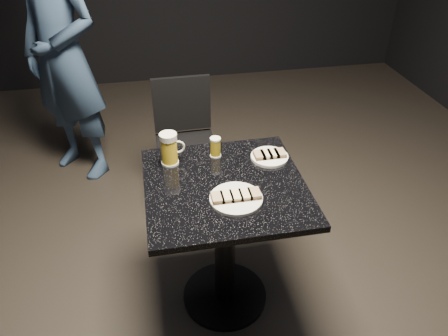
# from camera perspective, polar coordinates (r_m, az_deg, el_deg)

# --- Properties ---
(floor) EXTENTS (6.00, 6.00, 0.00)m
(floor) POSITION_cam_1_polar(r_m,az_deg,el_deg) (2.43, 0.09, -16.42)
(floor) COLOR black
(floor) RESTS_ON ground
(plate_large) EXTENTS (0.22, 0.22, 0.01)m
(plate_large) POSITION_cam_1_polar(r_m,az_deg,el_deg) (1.81, 1.59, -4.03)
(plate_large) COLOR silver
(plate_large) RESTS_ON table
(plate_small) EXTENTS (0.18, 0.18, 0.01)m
(plate_small) POSITION_cam_1_polar(r_m,az_deg,el_deg) (2.08, 5.96, 1.45)
(plate_small) COLOR white
(plate_small) RESTS_ON table
(patron) EXTENTS (0.76, 0.73, 1.75)m
(patron) POSITION_cam_1_polar(r_m,az_deg,el_deg) (3.14, -20.30, 13.55)
(patron) COLOR navy
(patron) RESTS_ON floor
(table) EXTENTS (0.70, 0.70, 0.75)m
(table) POSITION_cam_1_polar(r_m,az_deg,el_deg) (2.06, 0.11, -7.48)
(table) COLOR black
(table) RESTS_ON floor
(beer_mug) EXTENTS (0.12, 0.08, 0.16)m
(beer_mug) POSITION_cam_1_polar(r_m,az_deg,el_deg) (2.01, -7.13, 2.52)
(beer_mug) COLOR silver
(beer_mug) RESTS_ON table
(beer_tumbler) EXTENTS (0.05, 0.05, 0.10)m
(beer_tumbler) POSITION_cam_1_polar(r_m,az_deg,el_deg) (2.07, -1.13, 2.75)
(beer_tumbler) COLOR silver
(beer_tumbler) RESTS_ON table
(chair) EXTENTS (0.37, 0.37, 0.85)m
(chair) POSITION_cam_1_polar(r_m,az_deg,el_deg) (2.76, -5.08, 4.11)
(chair) COLOR black
(chair) RESTS_ON floor
(canapes_on_plate_large) EXTENTS (0.21, 0.07, 0.02)m
(canapes_on_plate_large) POSITION_cam_1_polar(r_m,az_deg,el_deg) (1.80, 1.60, -3.62)
(canapes_on_plate_large) COLOR #4C3521
(canapes_on_plate_large) RESTS_ON plate_large
(canapes_on_plate_small) EXTENTS (0.15, 0.07, 0.02)m
(canapes_on_plate_small) POSITION_cam_1_polar(r_m,az_deg,el_deg) (2.08, 5.99, 1.83)
(canapes_on_plate_small) COLOR #4C3521
(canapes_on_plate_small) RESTS_ON plate_small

